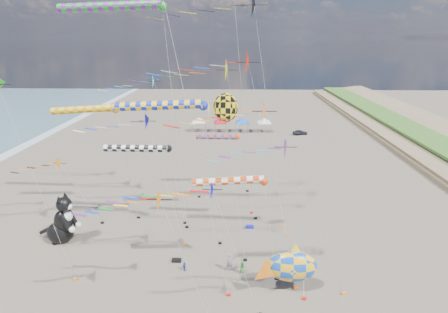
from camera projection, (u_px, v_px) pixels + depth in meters
name	position (u px, v px, depth m)	size (l,w,h in m)	color
delta_kite_0	(214.00, 72.00, 36.60)	(14.11, 2.64, 18.86)	yellow
delta_kite_1	(156.00, 84.00, 42.91)	(10.62, 1.91, 16.64)	#0ADFE2
delta_kite_2	(292.00, 155.00, 25.77)	(10.15, 1.91, 13.75)	#6E1F99
delta_kite_3	(250.00, 114.00, 25.53)	(10.28, 1.99, 16.72)	orange
delta_kite_4	(186.00, 197.00, 24.28)	(11.00, 1.59, 11.42)	#0604C8
delta_kite_5	(133.00, 127.00, 32.67)	(10.36, 1.86, 14.08)	#1611BE
delta_kite_6	(249.00, 7.00, 32.73)	(13.45, 2.76, 25.06)	black
delta_kite_7	(3.00, 86.00, 25.90)	(9.76, 2.34, 18.72)	#199A18
delta_kite_9	(249.00, 64.00, 32.73)	(12.94, 2.53, 19.85)	red
delta_kite_10	(53.00, 170.00, 38.98)	(9.53, 1.76, 7.91)	#FF9B01
delta_kite_12	(143.00, 206.00, 22.85)	(9.54, 1.87, 11.51)	orange
windsock_0	(115.00, 7.00, 32.71)	(11.65, 0.90, 23.91)	green
windsock_1	(87.00, 110.00, 38.09)	(8.70, 0.82, 13.66)	orange
windsock_2	(140.00, 149.00, 38.15)	(8.85, 0.83, 9.62)	black
windsock_3	(232.00, 182.00, 28.58)	(7.57, 0.69, 9.91)	#CB3F0E
windsock_4	(219.00, 137.00, 47.08)	(7.28, 0.69, 8.34)	#ED4210
windsock_5	(163.00, 106.00, 32.35)	(10.10, 0.89, 15.16)	#1322C3
angelfish_kite	(223.00, 109.00, 31.36)	(3.74, 3.02, 16.03)	yellow
cat_inflatable	(61.00, 218.00, 36.53)	(4.17, 2.09, 5.63)	black
fish_inflatable	(291.00, 266.00, 29.24)	(5.76, 3.00, 4.69)	blue
person_adult	(230.00, 262.00, 32.34)	(0.68, 0.45, 1.86)	gray
child_green	(242.00, 268.00, 32.03)	(0.59, 0.46, 1.22)	#1B8122
child_blue	(184.00, 266.00, 32.52)	(0.55, 0.23, 0.94)	#28279B
kite_bag_0	(250.00, 227.00, 39.97)	(0.90, 0.44, 0.30)	#1217B9
kite_bag_1	(177.00, 260.00, 33.93)	(0.90, 0.44, 0.30)	black
tent_row	(231.00, 119.00, 79.80)	(19.20, 4.20, 3.80)	white
parked_car	(300.00, 132.00, 78.26)	(1.32, 3.29, 1.12)	#26262D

